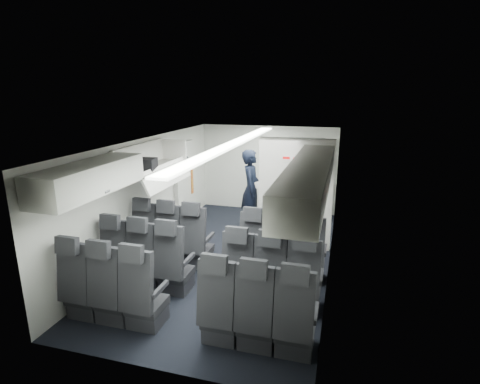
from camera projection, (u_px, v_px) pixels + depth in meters
The scene contains 14 objects.
cabin_shell at pixel (234, 199), 6.62m from camera, with size 3.41×6.01×2.16m.
seat_row_front at pixel (225, 248), 6.32m from camera, with size 3.33×0.56×1.24m.
seat_row_mid at pixel (206, 273), 5.48m from camera, with size 3.33×0.56×1.24m.
seat_row_rear at pixel (181, 305), 4.64m from camera, with size 3.33×0.56×1.24m.
overhead_bin_left_rear at pixel (89, 178), 4.94m from camera, with size 0.53×1.80×0.40m.
overhead_bin_left_front_open at pixel (152, 163), 6.61m from camera, with size 0.64×1.70×0.72m.
overhead_bin_right_rear at pixel (302, 194), 4.21m from camera, with size 0.53×1.80×0.40m.
overhead_bin_right_front at pixel (315, 165), 5.83m from camera, with size 0.53×1.70×0.40m.
bulkhead_partition at pixel (295, 194), 7.12m from camera, with size 1.40×0.15×2.13m.
galley_unit at pixel (304, 178), 8.95m from camera, with size 0.85×0.52×1.90m.
boarding_door at pixel (185, 182), 8.54m from camera, with size 0.12×1.27×1.86m.
flight_attendant at pixel (251, 189), 8.23m from camera, with size 0.64×0.42×1.76m, color black.
carry_on_bag at pixel (144, 165), 6.27m from camera, with size 0.40×0.28×0.24m, color black.
papers at pixel (259, 184), 8.09m from camera, with size 0.19×0.02×0.14m, color white.
Camera 1 is at (1.82, -6.09, 2.98)m, focal length 28.00 mm.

